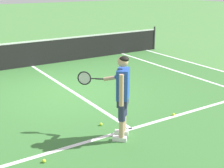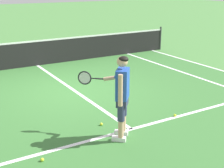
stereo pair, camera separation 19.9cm
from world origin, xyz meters
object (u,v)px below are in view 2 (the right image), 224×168
at_px(tennis_player, 121,92).
at_px(tennis_ball_mid_court, 101,124).
at_px(tennis_ball_by_baseline, 42,160).
at_px(tennis_ball_near_feet, 175,115).

height_order(tennis_player, tennis_ball_mid_court, tennis_player).
bearing_deg(tennis_ball_mid_court, tennis_ball_by_baseline, -154.78).
bearing_deg(tennis_ball_by_baseline, tennis_ball_mid_court, 25.22).
bearing_deg(tennis_player, tennis_ball_near_feet, 8.41).
height_order(tennis_player, tennis_ball_near_feet, tennis_player).
height_order(tennis_ball_near_feet, tennis_ball_mid_court, same).
xyz_separation_m(tennis_player, tennis_ball_by_baseline, (-1.68, -0.06, -0.96)).
distance_m(tennis_ball_by_baseline, tennis_ball_mid_court, 1.79).
relative_size(tennis_player, tennis_ball_near_feet, 25.95).
bearing_deg(tennis_ball_near_feet, tennis_player, -171.59).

